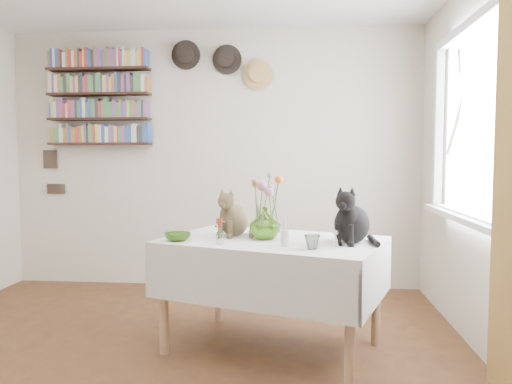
# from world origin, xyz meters

# --- Properties ---
(room) EXTENTS (4.08, 4.58, 2.58)m
(room) POSITION_xyz_m (0.00, 0.00, 1.25)
(room) COLOR brown
(room) RESTS_ON ground
(window) EXTENTS (0.12, 1.52, 1.32)m
(window) POSITION_xyz_m (1.97, 0.80, 1.40)
(window) COLOR white
(window) RESTS_ON room
(dining_table) EXTENTS (1.59, 1.29, 0.74)m
(dining_table) POSITION_xyz_m (0.68, 0.64, 0.55)
(dining_table) COLOR white
(dining_table) RESTS_ON room
(tabby_cat) EXTENTS (0.30, 0.34, 0.33)m
(tabby_cat) POSITION_xyz_m (0.41, 0.77, 0.90)
(tabby_cat) COLOR brown
(tabby_cat) RESTS_ON dining_table
(black_cat) EXTENTS (0.34, 0.38, 0.36)m
(black_cat) POSITION_xyz_m (1.18, 0.55, 0.92)
(black_cat) COLOR black
(black_cat) RESTS_ON dining_table
(flower_vase) EXTENTS (0.23, 0.23, 0.21)m
(flower_vase) POSITION_xyz_m (0.63, 0.63, 0.84)
(flower_vase) COLOR #7FB73D
(flower_vase) RESTS_ON dining_table
(green_bowl) EXTENTS (0.23, 0.23, 0.05)m
(green_bowl) POSITION_xyz_m (0.08, 0.52, 0.76)
(green_bowl) COLOR #7FB73D
(green_bowl) RESTS_ON dining_table
(drinking_glass) EXTENTS (0.11, 0.11, 0.08)m
(drinking_glass) POSITION_xyz_m (0.93, 0.30, 0.78)
(drinking_glass) COLOR white
(drinking_glass) RESTS_ON dining_table
(candlestick) EXTENTS (0.05, 0.05, 0.18)m
(candlestick) POSITION_xyz_m (0.76, 0.39, 0.79)
(candlestick) COLOR white
(candlestick) RESTS_ON dining_table
(berry_jar) EXTENTS (0.05, 0.05, 0.18)m
(berry_jar) POSITION_xyz_m (0.37, 0.42, 0.82)
(berry_jar) COLOR white
(berry_jar) RESTS_ON dining_table
(porcelain_figurine) EXTENTS (0.05, 0.05, 0.10)m
(porcelain_figurine) POSITION_xyz_m (1.07, 0.42, 0.78)
(porcelain_figurine) COLOR white
(porcelain_figurine) RESTS_ON dining_table
(flower_bouquet) EXTENTS (0.17, 0.13, 0.39)m
(flower_bouquet) POSITION_xyz_m (0.63, 0.64, 1.07)
(flower_bouquet) COLOR #4C7233
(flower_bouquet) RESTS_ON flower_vase
(bookshelf_unit) EXTENTS (1.00, 0.16, 0.91)m
(bookshelf_unit) POSITION_xyz_m (-1.10, 2.16, 1.84)
(bookshelf_unit) COLOR black
(bookshelf_unit) RESTS_ON room
(wall_hats) EXTENTS (0.98, 0.09, 0.48)m
(wall_hats) POSITION_xyz_m (0.12, 2.19, 2.17)
(wall_hats) COLOR black
(wall_hats) RESTS_ON room
(wall_art_plaques) EXTENTS (0.21, 0.02, 0.44)m
(wall_art_plaques) POSITION_xyz_m (-1.63, 2.23, 1.12)
(wall_art_plaques) COLOR #38281E
(wall_art_plaques) RESTS_ON room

